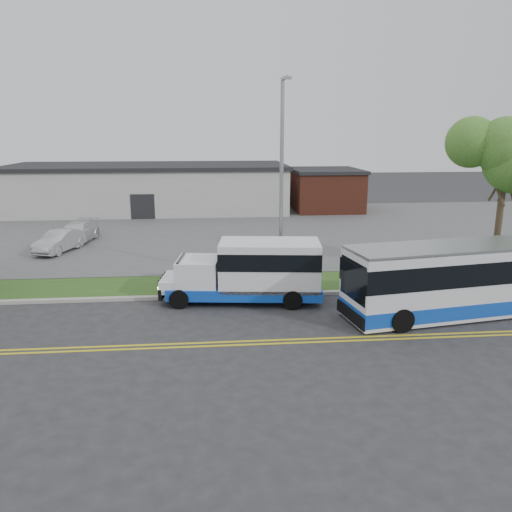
{
  "coord_description": "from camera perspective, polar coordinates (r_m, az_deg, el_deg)",
  "views": [
    {
      "loc": [
        -0.31,
        -20.32,
        7.26
      ],
      "look_at": [
        1.76,
        2.26,
        1.6
      ],
      "focal_mm": 35.0,
      "sensor_mm": 36.0,
      "label": 1
    }
  ],
  "objects": [
    {
      "name": "commercial_building",
      "position": [
        47.93,
        -12.14,
        7.62
      ],
      "size": [
        25.4,
        10.4,
        4.35
      ],
      "color": "#9E9E99",
      "rests_on": "ground"
    },
    {
      "name": "lane_line_north",
      "position": [
        18.0,
        -3.86,
        -9.79
      ],
      "size": [
        70.0,
        0.12,
        0.01
      ],
      "primitive_type": "cube",
      "color": "gold",
      "rests_on": "ground"
    },
    {
      "name": "streetlight_near",
      "position": [
        23.37,
        2.96,
        9.02
      ],
      "size": [
        0.35,
        1.53,
        9.5
      ],
      "color": "gray",
      "rests_on": "verge"
    },
    {
      "name": "brick_wing",
      "position": [
        47.86,
        7.91,
        7.53
      ],
      "size": [
        6.3,
        7.3,
        3.9
      ],
      "color": "brown",
      "rests_on": "ground"
    },
    {
      "name": "parked_car_b",
      "position": [
        35.21,
        -19.8,
        2.55
      ],
      "size": [
        2.47,
        4.79,
        1.33
      ],
      "primitive_type": "imported",
      "rotation": [
        0.0,
        0.0,
        -0.14
      ],
      "color": "silver",
      "rests_on": "parking_lot"
    },
    {
      "name": "transit_bus",
      "position": [
        22.04,
        23.32,
        -2.38
      ],
      "size": [
        10.78,
        4.07,
        2.92
      ],
      "rotation": [
        0.0,
        0.0,
        0.16
      ],
      "color": "silver",
      "rests_on": "ground"
    },
    {
      "name": "shuttle_bus",
      "position": [
        21.72,
        -0.28,
        -1.55
      ],
      "size": [
        7.2,
        3.04,
        2.68
      ],
      "rotation": [
        0.0,
        0.0,
        -0.11
      ],
      "color": "#1043B6",
      "rests_on": "ground"
    },
    {
      "name": "tree_east",
      "position": [
        27.38,
        26.74,
        10.34
      ],
      "size": [
        5.2,
        5.2,
        8.33
      ],
      "color": "#34281C",
      "rests_on": "verge"
    },
    {
      "name": "lane_line_south",
      "position": [
        17.73,
        -3.84,
        -10.18
      ],
      "size": [
        70.0,
        0.12,
        0.01
      ],
      "primitive_type": "cube",
      "color": "gold",
      "rests_on": "ground"
    },
    {
      "name": "verge",
      "position": [
        24.32,
        -4.28,
        -3.28
      ],
      "size": [
        80.0,
        3.3,
        0.1
      ],
      "primitive_type": "cube",
      "color": "#284918",
      "rests_on": "ground"
    },
    {
      "name": "parking_lot",
      "position": [
        38.01,
        -4.69,
        3.03
      ],
      "size": [
        80.0,
        25.0,
        0.1
      ],
      "primitive_type": "cube",
      "color": "#4C4C4F",
      "rests_on": "ground"
    },
    {
      "name": "curb",
      "position": [
        22.59,
        -4.2,
        -4.57
      ],
      "size": [
        80.0,
        0.3,
        0.15
      ],
      "primitive_type": "cube",
      "color": "#9E9B93",
      "rests_on": "ground"
    },
    {
      "name": "ground",
      "position": [
        21.58,
        -4.13,
        -5.68
      ],
      "size": [
        140.0,
        140.0,
        0.0
      ],
      "primitive_type": "plane",
      "color": "#28282B",
      "rests_on": "ground"
    },
    {
      "name": "parked_car_a",
      "position": [
        32.82,
        -21.55,
        1.6
      ],
      "size": [
        2.5,
        4.22,
        1.31
      ],
      "primitive_type": "imported",
      "rotation": [
        0.0,
        0.0,
        -0.3
      ],
      "color": "#A9ABB0",
      "rests_on": "parking_lot"
    }
  ]
}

